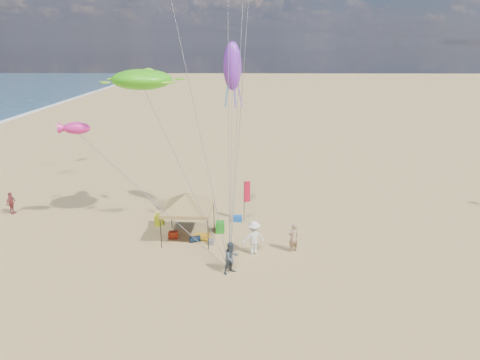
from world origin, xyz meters
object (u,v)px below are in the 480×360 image
at_px(person_near_c, 253,238).
at_px(cooler_blue, 238,218).
at_px(person_far_a, 11,203).
at_px(chair_yellow, 159,220).
at_px(person_near_a, 293,237).
at_px(person_near_b, 231,258).
at_px(feather_flag, 246,194).
at_px(canopy_tent, 187,194).
at_px(chair_green, 220,227).
at_px(beach_cart, 201,237).
at_px(cooler_red, 173,235).

bearing_deg(person_near_c, cooler_blue, -95.81).
distance_m(cooler_blue, person_far_a, 15.22).
xyz_separation_m(chair_yellow, person_near_a, (8.06, -3.37, 0.49)).
bearing_deg(person_near_b, person_far_a, 114.99).
relative_size(cooler_blue, person_near_c, 0.28).
relative_size(feather_flag, chair_yellow, 3.94).
bearing_deg(canopy_tent, person_near_b, -55.71).
xyz_separation_m(feather_flag, chair_yellow, (-5.49, -0.64, -1.51)).
bearing_deg(canopy_tent, person_far_a, 164.29).
height_order(chair_green, person_near_b, person_near_b).
xyz_separation_m(beach_cart, person_near_c, (3.00, -1.60, 0.75)).
height_order(cooler_red, person_near_b, person_near_b).
xyz_separation_m(person_near_a, person_near_b, (-3.30, -2.30, 0.00)).
xyz_separation_m(person_near_b, person_far_a, (-14.99, 7.33, -0.08)).
bearing_deg(chair_green, person_near_c, -52.86).
relative_size(canopy_tent, cooler_red, 9.88).
bearing_deg(person_near_b, cooler_red, 93.81).
bearing_deg(chair_yellow, person_near_a, -22.69).
distance_m(chair_green, chair_yellow, 4.04).
bearing_deg(cooler_blue, person_near_a, -52.05).
xyz_separation_m(canopy_tent, person_far_a, (-12.37, 3.48, -1.98)).
relative_size(chair_yellow, person_near_b, 0.42).
xyz_separation_m(canopy_tent, beach_cart, (0.75, -0.22, -2.54)).
height_order(cooler_red, chair_green, chair_green).
distance_m(canopy_tent, person_near_a, 6.42).
bearing_deg(person_near_b, person_near_a, -4.13).
relative_size(person_near_a, person_far_a, 1.11).
distance_m(chair_yellow, person_near_c, 6.94).
bearing_deg(person_near_c, chair_green, -71.10).
bearing_deg(person_near_c, person_near_a, 168.71).
height_order(person_near_b, person_far_a, person_near_b).
bearing_deg(beach_cart, chair_yellow, 144.67).
height_order(canopy_tent, person_near_a, canopy_tent).
relative_size(canopy_tent, person_near_b, 3.17).
bearing_deg(chair_green, chair_yellow, 165.21).
xyz_separation_m(chair_yellow, beach_cart, (2.88, -2.04, -0.15)).
bearing_deg(chair_yellow, person_near_c, -31.73).
bearing_deg(cooler_red, feather_flag, 29.76).
distance_m(cooler_blue, person_near_a, 5.12).
distance_m(cooler_blue, person_near_c, 4.44).
relative_size(cooler_blue, person_far_a, 0.36).
distance_m(cooler_blue, chair_green, 1.96).
xyz_separation_m(chair_yellow, person_near_b, (4.76, -5.67, 0.49)).
bearing_deg(canopy_tent, beach_cart, -16.52).
xyz_separation_m(cooler_blue, chair_yellow, (-4.94, -0.63, 0.16)).
height_order(feather_flag, chair_yellow, feather_flag).
distance_m(chair_green, person_far_a, 14.40).
bearing_deg(feather_flag, person_near_a, -57.36).
height_order(chair_yellow, person_near_a, person_near_a).
xyz_separation_m(cooler_red, person_near_b, (3.56, -3.85, 0.65)).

